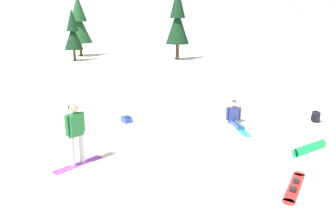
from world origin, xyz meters
TOP-DOWN VIEW (x-y plane):
  - ground_plane at (0.00, 0.00)m, footprint 800.00×800.00m
  - snowboarder_foreground at (-3.80, -0.57)m, footprint 1.23×1.34m
  - snowboarder_midground at (1.50, 3.06)m, footprint 0.67×1.81m
  - loose_snowboard_far_spare at (3.30, 0.29)m, footprint 1.54×1.06m
  - loose_snowboard_near_left at (1.97, -1.92)m, footprint 1.20×1.77m
  - backpack_black at (4.86, 3.32)m, footprint 0.26×0.32m
  - backpack_blue at (-2.84, 3.36)m, footprint 0.53×0.55m
  - pine_tree_short at (-10.05, 22.65)m, footprint 1.79×1.79m
  - pine_tree_slender at (0.01, 23.38)m, footprint 2.33×2.33m
  - pine_tree_leaning at (-10.43, 26.68)m, footprint 2.68×2.68m

SIDE VIEW (x-z plane):
  - ground_plane at x=0.00m, z-range 0.00..0.00m
  - loose_snowboard_near_left at x=1.97m, z-range -0.03..0.07m
  - backpack_blue at x=-2.84m, z-range -0.01..0.26m
  - loose_snowboard_far_spare at x=3.30m, z-range 0.00..0.26m
  - backpack_black at x=4.86m, z-range -0.02..0.45m
  - snowboarder_midground at x=1.50m, z-range -0.15..0.82m
  - snowboarder_foreground at x=-3.80m, z-range 0.06..1.89m
  - pine_tree_short at x=-10.05m, z-range 0.22..5.18m
  - pine_tree_leaning at x=-10.43m, z-range 0.29..6.75m
  - pine_tree_slender at x=0.01m, z-range 0.31..7.39m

